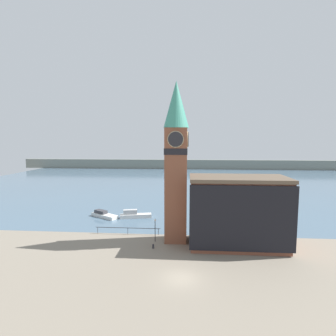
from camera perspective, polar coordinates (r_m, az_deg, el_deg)
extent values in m
plane|color=gray|center=(31.81, 2.94, -22.83)|extent=(160.00, 160.00, 0.00)
cube|color=slate|center=(102.46, 3.93, -2.60)|extent=(160.00, 120.00, 0.00)
cube|color=gray|center=(141.89, 4.05, 0.82)|extent=(180.00, 3.00, 5.00)
cube|color=#333338|center=(44.55, -8.76, -12.76)|extent=(10.73, 0.08, 0.08)
cylinder|color=#333338|center=(46.09, -15.06, -12.95)|extent=(0.07, 0.07, 1.05)
cylinder|color=#333338|center=(44.72, -8.75, -13.40)|extent=(0.07, 0.07, 1.05)
cylinder|color=#333338|center=(43.90, -2.10, -13.71)|extent=(0.07, 0.07, 1.05)
cube|color=brown|center=(39.62, 1.75, -3.80)|extent=(3.27, 3.27, 17.18)
cube|color=black|center=(39.07, 1.77, 3.66)|extent=(3.39, 3.39, 0.90)
cylinder|color=tan|center=(37.35, 1.67, 6.27)|extent=(2.36, 0.12, 2.36)
cylinder|color=#232328|center=(37.26, 1.66, 6.27)|extent=(2.14, 0.12, 2.14)
cylinder|color=tan|center=(39.00, 4.28, 6.25)|extent=(0.12, 2.36, 2.36)
cylinder|color=#232328|center=(39.00, 4.41, 6.25)|extent=(0.12, 2.14, 2.14)
cone|color=teal|center=(39.39, 1.81, 13.66)|extent=(3.76, 3.76, 6.80)
cube|color=brown|center=(39.82, 14.90, -9.47)|extent=(13.49, 6.59, 9.69)
cube|color=brown|center=(38.78, 15.11, -2.19)|extent=(13.89, 6.99, 0.50)
cube|color=black|center=(36.51, 15.92, -10.61)|extent=(13.99, 0.30, 8.92)
cube|color=silver|center=(53.36, -7.01, -10.31)|extent=(6.29, 2.65, 0.75)
cube|color=#B2B2B2|center=(53.13, -8.22, -9.46)|extent=(2.84, 1.53, 0.93)
cube|color=silver|center=(54.85, -13.62, -10.04)|extent=(6.12, 4.61, 0.66)
cube|color=#38383D|center=(55.48, -14.40, -9.19)|extent=(2.92, 2.42, 0.61)
cylinder|color=#2D2D33|center=(39.10, -3.24, -16.72)|extent=(0.30, 0.30, 0.47)
sphere|color=#2D2D33|center=(39.01, -3.24, -16.40)|extent=(0.31, 0.31, 0.31)
cylinder|color=black|center=(41.00, -2.82, -13.54)|extent=(0.10, 0.10, 3.25)
sphere|color=silver|center=(40.45, -2.84, -11.24)|extent=(0.32, 0.32, 0.32)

